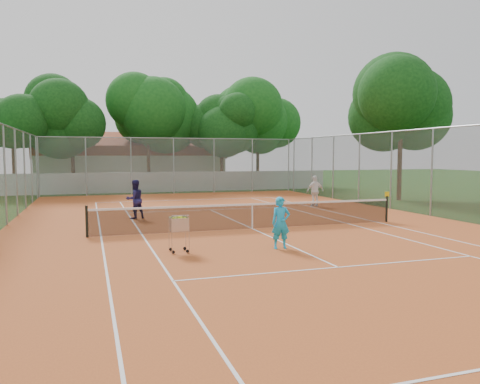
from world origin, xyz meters
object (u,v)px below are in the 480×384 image
object	(u,v)px
clubhouse	(131,161)
player_far_right	(315,191)
player_near	(281,223)
player_far_left	(135,199)
ball_hopper	(179,233)
tennis_net	(252,216)

from	to	relation	value
clubhouse	player_far_right	xyz separation A→B (m)	(7.81, -22.78, -1.34)
player_near	player_far_left	size ratio (longest dim) A/B	0.91
player_far_left	clubhouse	bearing A→B (deg)	-117.98
clubhouse	ball_hopper	size ratio (longest dim) A/B	14.80
player_near	ball_hopper	xyz separation A→B (m)	(-2.98, 0.40, -0.22)
player_near	ball_hopper	world-z (taller)	player_near
tennis_net	clubhouse	size ratio (longest dim) A/B	0.72
tennis_net	ball_hopper	xyz separation A→B (m)	(-3.42, -3.39, 0.06)
tennis_net	ball_hopper	distance (m)	4.82
player_near	player_far_right	bearing A→B (deg)	64.54
clubhouse	player_near	world-z (taller)	clubhouse
player_far_left	ball_hopper	world-z (taller)	player_far_left
tennis_net	ball_hopper	size ratio (longest dim) A/B	10.72
player_far_right	ball_hopper	distance (m)	13.33
tennis_net	player_far_right	distance (m)	8.51
clubhouse	player_near	size ratio (longest dim) A/B	10.61
clubhouse	ball_hopper	xyz separation A→B (m)	(-1.42, -32.39, -1.63)
clubhouse	player_far_left	xyz separation A→B (m)	(-1.95, -24.79, -1.33)
player_far_left	player_far_right	bearing A→B (deg)	168.16
clubhouse	player_near	bearing A→B (deg)	-87.28
player_far_left	player_near	bearing A→B (deg)	90.19
player_near	clubhouse	bearing A→B (deg)	99.23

